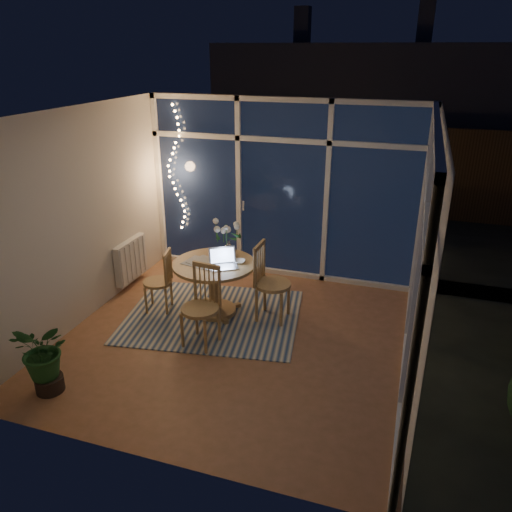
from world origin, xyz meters
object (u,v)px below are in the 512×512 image
Objects in this scene: laptop at (224,258)px; potted_plant at (45,359)px; flower_vase at (229,248)px; dining_table at (215,288)px; chair_right at (273,282)px; chair_front at (200,307)px; chair_left at (157,281)px.

potted_plant is (-1.15, -1.91, -0.45)m from laptop.
flower_vase is 2.57m from potted_plant.
laptop is 2.28m from potted_plant.
flower_vase is at bearing 72.64° from dining_table.
dining_table is 4.98× the size of flower_vase.
chair_front is at bearing 145.12° from chair_right.
chair_front reaches higher than potted_plant.
dining_table is 0.76m from chair_left.
dining_table is at bearing 107.36° from chair_front.
chair_right reaches higher than dining_table.
flower_vase is (-0.04, 1.03, 0.33)m from chair_front.
flower_vase is at bearing 99.68° from chair_front.
chair_left reaches higher than potted_plant.
laptop is at bearing 80.77° from chair_left.
chair_right reaches higher than chair_front.
chair_front is at bearing 42.53° from chair_left.
chair_front is 2.94× the size of laptop.
flower_vase is at bearing 70.17° from laptop.
chair_front reaches higher than laptop.
laptop reaches higher than dining_table.
chair_right is 2.72m from potted_plant.
chair_right reaches higher than chair_left.
potted_plant is at bearing -115.12° from flower_vase.
chair_front is (0.13, -0.74, 0.13)m from dining_table.
flower_vase is at bearing 75.00° from chair_right.
flower_vase reaches higher than dining_table.
chair_left is 1.12× the size of potted_plant.
chair_front is at bearing -80.36° from dining_table.
chair_left reaches higher than dining_table.
chair_right is 3.07× the size of laptop.
chair_left is at bearing -168.62° from dining_table.
flower_vase is (0.83, 0.44, 0.39)m from chair_left.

